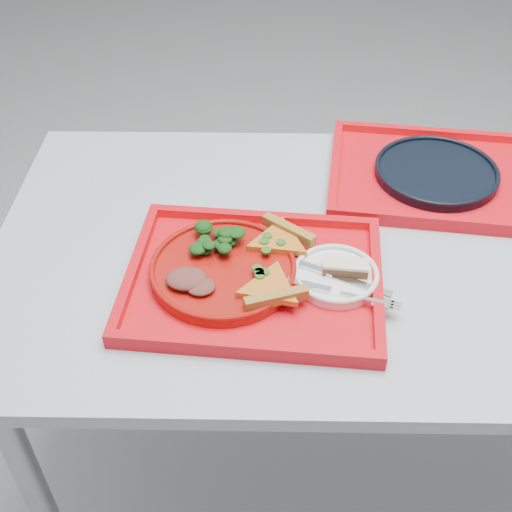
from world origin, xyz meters
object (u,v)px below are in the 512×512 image
(tray_far, at_px, (435,178))
(dinner_plate, at_px, (223,271))
(navy_plate, at_px, (436,173))
(dessert_bar, at_px, (345,267))
(tray_main, at_px, (254,281))

(tray_far, relative_size, dinner_plate, 1.73)
(dinner_plate, xyz_separation_m, navy_plate, (0.44, 0.31, -0.00))
(tray_far, bearing_deg, dessert_bar, -117.69)
(tray_main, relative_size, dessert_bar, 5.48)
(tray_far, distance_m, navy_plate, 0.01)
(tray_main, distance_m, tray_far, 0.50)
(dessert_bar, bearing_deg, tray_main, -171.79)
(tray_main, distance_m, navy_plate, 0.50)
(dinner_plate, bearing_deg, dessert_bar, -1.09)
(navy_plate, distance_m, dessert_bar, 0.39)
(dessert_bar, bearing_deg, navy_plate, 61.09)
(tray_far, xyz_separation_m, dinner_plate, (-0.44, -0.31, 0.02))
(tray_far, relative_size, navy_plate, 1.73)
(tray_main, xyz_separation_m, dinner_plate, (-0.05, 0.01, 0.02))
(tray_main, relative_size, dinner_plate, 1.73)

